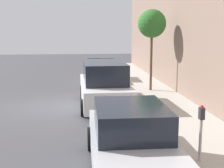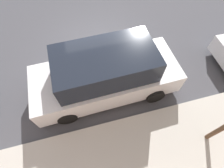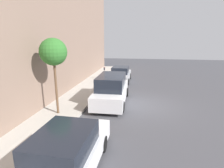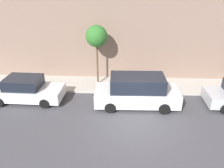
{
  "view_description": "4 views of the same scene",
  "coord_description": "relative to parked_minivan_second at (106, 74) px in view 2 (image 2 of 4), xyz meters",
  "views": [
    {
      "loc": [
        1.16,
        -13.17,
        3.21
      ],
      "look_at": [
        2.46,
        -0.42,
        1.0
      ],
      "focal_mm": 50.0,
      "sensor_mm": 36.0,
      "label": 1
    },
    {
      "loc": [
        5.37,
        -0.78,
        5.69
      ],
      "look_at": [
        2.61,
        -0.05,
        1.0
      ],
      "focal_mm": 28.0,
      "sensor_mm": 36.0,
      "label": 2
    },
    {
      "loc": [
        0.26,
        11.0,
        4.12
      ],
      "look_at": [
        2.31,
        -1.32,
        1.0
      ],
      "focal_mm": 28.0,
      "sensor_mm": 36.0,
      "label": 3
    },
    {
      "loc": [
        -9.3,
        0.79,
        6.87
      ],
      "look_at": [
        2.92,
        1.36,
        1.0
      ],
      "focal_mm": 35.0,
      "sensor_mm": 36.0,
      "label": 4
    }
  ],
  "objects": [
    {
      "name": "sidewalk",
      "position": [
        2.59,
        0.14,
        -0.85
      ],
      "size": [
        2.47,
        32.0,
        0.15
      ],
      "color": "#B2ADA3",
      "rests_on": "ground_plane"
    },
    {
      "name": "ground_plane",
      "position": [
        -2.15,
        0.14,
        -0.92
      ],
      "size": [
        60.0,
        60.0,
        0.0
      ],
      "primitive_type": "plane",
      "color": "#424247"
    },
    {
      "name": "parked_minivan_second",
      "position": [
        0.0,
        0.0,
        0.0
      ],
      "size": [
        2.02,
        4.94,
        1.9
      ],
      "color": "silver",
      "rests_on": "ground_plane"
    }
  ]
}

